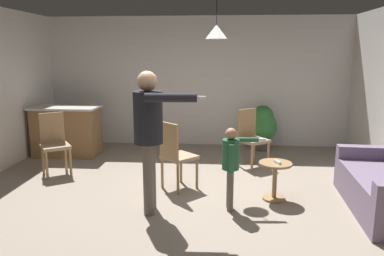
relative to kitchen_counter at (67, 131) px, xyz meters
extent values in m
plane|color=gray|center=(2.45, -2.10, -0.48)|extent=(7.68, 7.68, 0.00)
cube|color=silver|center=(2.45, 1.10, 0.87)|extent=(6.40, 0.10, 2.70)
cube|color=slate|center=(5.08, -1.42, -0.16)|extent=(0.86, 0.24, 0.63)
cylinder|color=#99754C|center=(4.64, -3.00, -0.45)|extent=(0.05, 0.05, 0.06)
cylinder|color=#99754C|center=(4.76, -1.40, -0.45)|extent=(0.05, 0.05, 0.06)
cube|color=olive|center=(0.00, 0.00, -0.02)|extent=(1.20, 0.60, 0.91)
cube|color=beige|center=(0.00, 0.00, 0.45)|extent=(1.26, 0.66, 0.04)
cylinder|color=#99754C|center=(3.68, -1.96, 0.03)|extent=(0.44, 0.44, 0.03)
cylinder|color=#99754C|center=(3.68, -1.96, -0.23)|extent=(0.06, 0.06, 0.49)
cylinder|color=#99754C|center=(3.68, -1.96, -0.46)|extent=(0.31, 0.31, 0.03)
cylinder|color=#60564C|center=(2.08, -2.38, -0.04)|extent=(0.13, 0.13, 0.88)
cylinder|color=#60564C|center=(2.09, -2.56, -0.04)|extent=(0.13, 0.13, 0.88)
cylinder|color=black|center=(2.08, -2.47, 0.72)|extent=(0.35, 0.35, 0.63)
sphere|color=tan|center=(2.08, -2.47, 1.15)|extent=(0.24, 0.24, 0.24)
cylinder|color=black|center=(2.07, -2.27, 0.69)|extent=(0.10, 0.10, 0.59)
cylinder|color=black|center=(2.38, -2.66, 0.98)|extent=(0.59, 0.12, 0.10)
cube|color=white|center=(2.71, -2.65, 0.98)|extent=(0.13, 0.04, 0.04)
cylinder|color=#60564C|center=(3.07, -2.28, -0.21)|extent=(0.08, 0.08, 0.53)
cylinder|color=#60564C|center=(3.08, -2.39, -0.21)|extent=(0.08, 0.08, 0.53)
cylinder|color=#265938|center=(3.08, -2.33, 0.24)|extent=(0.21, 0.21, 0.38)
sphere|color=#9E7556|center=(3.08, -2.33, 0.50)|extent=(0.14, 0.14, 0.14)
cylinder|color=#265938|center=(3.25, -2.20, 0.40)|extent=(0.36, 0.08, 0.06)
cube|color=white|center=(3.45, -2.19, 0.40)|extent=(0.13, 0.04, 0.04)
cylinder|color=#265938|center=(3.08, -2.46, 0.22)|extent=(0.06, 0.06, 0.36)
cylinder|color=#99754C|center=(2.11, -1.64, -0.25)|extent=(0.04, 0.04, 0.45)
cylinder|color=#99754C|center=(2.37, -1.89, -0.25)|extent=(0.04, 0.04, 0.45)
cylinder|color=#99754C|center=(2.36, -1.38, -0.25)|extent=(0.04, 0.04, 0.45)
cylinder|color=#99754C|center=(2.62, -1.63, -0.25)|extent=(0.04, 0.04, 0.45)
cube|color=#997F60|center=(2.36, -1.64, 0.00)|extent=(0.59, 0.59, 0.05)
cube|color=#99754C|center=(2.23, -1.78, 0.27)|extent=(0.30, 0.29, 0.50)
cylinder|color=#99754C|center=(0.35, -0.94, -0.25)|extent=(0.04, 0.04, 0.45)
cylinder|color=#99754C|center=(0.05, -1.14, -0.25)|extent=(0.04, 0.04, 0.45)
cylinder|color=#99754C|center=(0.56, -1.23, -0.25)|extent=(0.04, 0.04, 0.45)
cylinder|color=#99754C|center=(0.26, -1.44, -0.25)|extent=(0.04, 0.04, 0.45)
cube|color=#997F60|center=(0.30, -1.19, 0.00)|extent=(0.58, 0.58, 0.05)
cube|color=#99754C|center=(0.20, -1.03, 0.27)|extent=(0.33, 0.25, 0.50)
cylinder|color=#99754C|center=(3.56, -0.27, -0.25)|extent=(0.04, 0.04, 0.45)
cylinder|color=#99754C|center=(3.27, -0.48, -0.25)|extent=(0.04, 0.04, 0.45)
cylinder|color=#99754C|center=(3.77, -0.56, -0.25)|extent=(0.04, 0.04, 0.45)
cylinder|color=#99754C|center=(3.48, -0.77, -0.25)|extent=(0.04, 0.04, 0.45)
cube|color=#997F60|center=(3.52, -0.52, 0.00)|extent=(0.59, 0.59, 0.05)
cube|color=#99754C|center=(3.41, -0.37, 0.27)|extent=(0.33, 0.26, 0.50)
cylinder|color=#4C4742|center=(3.80, 0.69, -0.34)|extent=(0.35, 0.35, 0.27)
sphere|color=#387F3D|center=(3.80, 0.69, 0.00)|extent=(0.60, 0.60, 0.60)
sphere|color=#387F3D|center=(3.80, 0.69, 0.21)|extent=(0.45, 0.45, 0.45)
cube|color=white|center=(3.70, -2.01, 0.06)|extent=(0.09, 0.13, 0.04)
cone|color=silver|center=(2.87, -1.23, 1.77)|extent=(0.32, 0.32, 0.20)
cylinder|color=black|center=(2.87, -1.23, 2.04)|extent=(0.01, 0.01, 0.36)
camera|label=1|loc=(2.94, -6.76, 1.47)|focal=34.60mm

